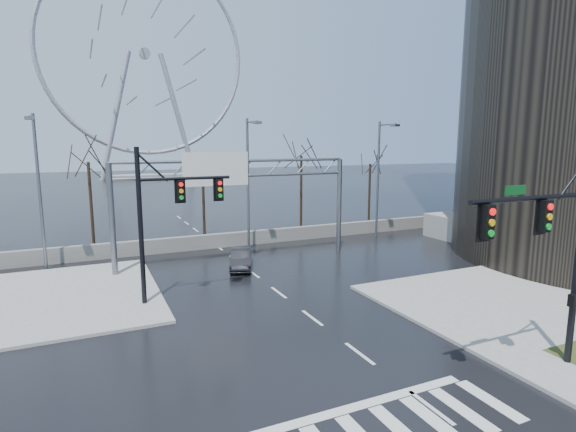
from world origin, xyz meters
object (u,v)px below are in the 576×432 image
sign_gantry (232,188)px  car (241,259)px  ferris_wheel (145,62)px  signal_mast_far (163,210)px  signal_mast_near (556,241)px

sign_gantry → car: size_ratio=4.26×
ferris_wheel → signal_mast_far: bearing=-97.2°
signal_mast_far → sign_gantry: signal_mast_far is taller
car → ferris_wheel: bearing=106.2°
sign_gantry → car: (0.06, -1.40, -4.55)m
sign_gantry → ferris_wheel: (5.38, 80.04, 20.95)m
signal_mast_near → sign_gantry: size_ratio=0.49×
sign_gantry → ferris_wheel: bearing=86.2°
signal_mast_far → car: bearing=39.6°
signal_mast_near → ferris_wheel: bearing=90.1°
signal_mast_near → signal_mast_far: size_ratio=1.00×
ferris_wheel → car: (-5.31, -81.44, -25.50)m
signal_mast_near → signal_mast_far: bearing=130.3°
signal_mast_far → car: 8.35m
signal_mast_near → sign_gantry: 19.79m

